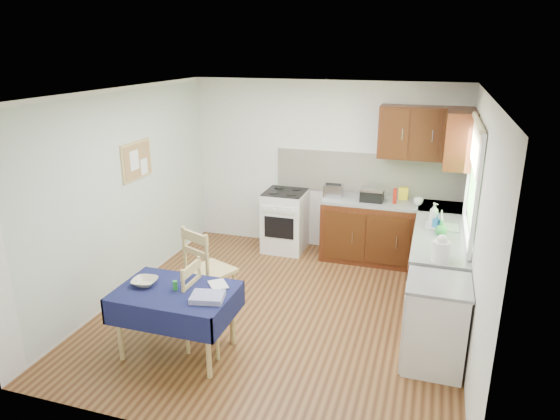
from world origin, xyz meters
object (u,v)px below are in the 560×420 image
(chair_far, at_px, (206,268))
(toaster, at_px, (333,191))
(sandwich_press, at_px, (372,195))
(chair_near, at_px, (204,304))
(dish_rack, at_px, (442,226))
(dining_table, at_px, (176,300))
(kettle, at_px, (441,250))

(chair_far, distance_m, toaster, 2.34)
(sandwich_press, bearing_deg, chair_far, -129.02)
(chair_near, xyz_separation_m, dish_rack, (2.23, 1.86, 0.43))
(dining_table, bearing_deg, kettle, 26.54)
(chair_far, distance_m, chair_near, 0.72)
(sandwich_press, height_order, kettle, kettle)
(chair_near, distance_m, sandwich_press, 3.03)
(chair_far, height_order, toaster, toaster)
(chair_far, bearing_deg, dining_table, 117.52)
(chair_near, height_order, toaster, toaster)
(chair_far, distance_m, kettle, 2.55)
(chair_far, distance_m, dish_rack, 2.81)
(chair_far, xyz_separation_m, sandwich_press, (1.57, 2.04, 0.43))
(chair_near, distance_m, dish_rack, 2.93)
(chair_near, bearing_deg, sandwich_press, -24.28)
(dining_table, height_order, kettle, kettle)
(chair_near, relative_size, kettle, 3.22)
(chair_far, height_order, chair_near, chair_far)
(sandwich_press, bearing_deg, kettle, -65.00)
(chair_near, height_order, sandwich_press, sandwich_press)
(dining_table, xyz_separation_m, toaster, (0.96, 2.87, 0.41))
(sandwich_press, relative_size, kettle, 1.07)
(dish_rack, xyz_separation_m, kettle, (-0.01, -1.02, 0.10))
(chair_near, distance_m, kettle, 2.42)
(sandwich_press, bearing_deg, dish_rack, -43.19)
(chair_far, relative_size, toaster, 4.01)
(toaster, bearing_deg, kettle, -60.14)
(chair_far, relative_size, kettle, 3.67)
(chair_far, bearing_deg, sandwich_press, -104.22)
(toaster, distance_m, sandwich_press, 0.55)
(chair_near, xyz_separation_m, toaster, (0.74, 2.72, 0.50))
(dish_rack, relative_size, kettle, 1.34)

